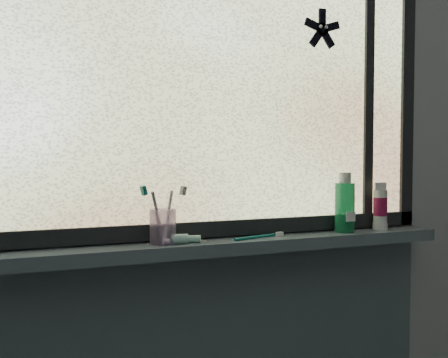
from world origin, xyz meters
TOP-DOWN VIEW (x-y plane):
  - wall_back at (0.00, 1.30)m, footprint 3.00×0.01m
  - windowsill at (0.00, 1.23)m, footprint 1.62×0.14m
  - window_pane at (0.00, 1.28)m, footprint 1.50×0.01m
  - frame_bottom at (0.00, 1.28)m, footprint 1.60×0.03m
  - frame_right at (0.78, 1.28)m, footprint 0.05×0.03m
  - frame_mullion at (0.60, 1.28)m, footprint 0.03×0.03m
  - starfish_sticker at (0.40, 1.27)m, footprint 0.15×0.02m
  - toothpaste_tube at (-0.11, 1.21)m, footprint 0.17×0.08m
  - toothbrush_cup at (-0.18, 1.23)m, footprint 0.10×0.10m
  - toothbrush_lying at (0.12, 1.22)m, footprint 0.20×0.07m
  - mouthwash_bottle at (0.47, 1.23)m, footprint 0.07×0.07m
  - cream_tube at (0.63, 1.23)m, footprint 0.05×0.05m

SIDE VIEW (x-z plane):
  - windowsill at x=0.00m, z-range 0.98..1.02m
  - toothbrush_lying at x=0.12m, z-range 1.02..1.03m
  - toothpaste_tube at x=-0.11m, z-range 1.02..1.05m
  - frame_bottom at x=0.00m, z-range 1.02..1.07m
  - toothbrush_cup at x=-0.18m, z-range 1.02..1.12m
  - cream_tube at x=0.63m, z-range 1.05..1.17m
  - mouthwash_bottle at x=0.47m, z-range 1.04..1.21m
  - wall_back at x=0.00m, z-range 0.00..2.50m
  - frame_right at x=0.78m, z-range 0.98..2.08m
  - window_pane at x=0.00m, z-range 1.03..2.03m
  - frame_mullion at x=0.60m, z-range 1.03..2.03m
  - starfish_sticker at x=0.40m, z-range 1.65..1.79m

